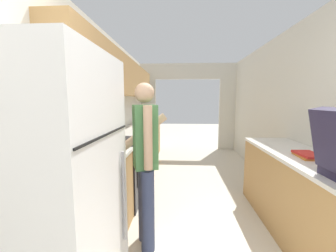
% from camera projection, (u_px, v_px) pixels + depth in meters
% --- Properties ---
extents(wall_left, '(0.38, 7.85, 2.50)m').
position_uv_depth(wall_left, '(107.00, 97.00, 3.17)').
color(wall_left, silver).
rests_on(wall_left, ground_plane).
extents(wall_right, '(0.06, 7.85, 2.50)m').
position_uv_depth(wall_right, '(306.00, 116.00, 2.65)').
color(wall_right, silver).
rests_on(wall_right, ground_plane).
extents(wall_far_with_doorway, '(3.16, 0.06, 2.50)m').
position_uv_depth(wall_far_with_doorway, '(187.00, 100.00, 6.02)').
color(wall_far_with_doorway, silver).
rests_on(wall_far_with_doorway, ground_plane).
extents(counter_left, '(0.62, 4.19, 0.89)m').
position_uv_depth(counter_left, '(136.00, 152.00, 4.05)').
color(counter_left, '#B2844C').
rests_on(counter_left, ground_plane).
extents(counter_right, '(0.62, 2.25, 0.89)m').
position_uv_depth(counter_right, '(310.00, 202.00, 2.04)').
color(counter_right, '#B2844C').
rests_on(counter_right, ground_plane).
extents(refrigerator, '(0.76, 0.82, 1.73)m').
position_uv_depth(refrigerator, '(52.00, 193.00, 1.30)').
color(refrigerator, white).
rests_on(refrigerator, ground_plane).
extents(range_oven, '(0.66, 0.77, 1.03)m').
position_uv_depth(range_oven, '(119.00, 171.00, 2.94)').
color(range_oven, black).
rests_on(range_oven, ground_plane).
extents(person, '(0.51, 0.45, 1.61)m').
position_uv_depth(person, '(145.00, 162.00, 1.98)').
color(person, '#384266').
rests_on(person, ground_plane).
extents(book_stack, '(0.23, 0.30, 0.04)m').
position_uv_depth(book_stack, '(309.00, 155.00, 2.04)').
color(book_stack, '#C67028').
rests_on(book_stack, counter_right).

